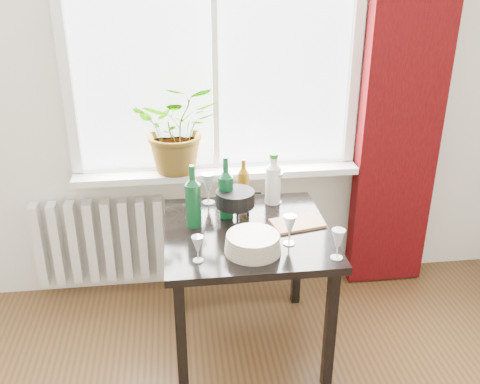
{
  "coord_description": "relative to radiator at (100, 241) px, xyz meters",
  "views": [
    {
      "loc": [
        -0.24,
        -0.87,
        2.05
      ],
      "look_at": [
        0.06,
        1.55,
        0.96
      ],
      "focal_mm": 40.0,
      "sensor_mm": 36.0,
      "label": 1
    }
  ],
  "objects": [
    {
      "name": "wineglass_front_left",
      "position": [
        0.58,
        -0.91,
        0.43
      ],
      "size": [
        0.06,
        0.06,
        0.13
      ],
      "primitive_type": null,
      "rotation": [
        0.0,
        0.0,
        0.15
      ],
      "color": "#B2BCC0",
      "rests_on": "table"
    },
    {
      "name": "window",
      "position": [
        0.75,
        0.04,
        1.22
      ],
      "size": [
        1.72,
        0.08,
        1.62
      ],
      "color": "white",
      "rests_on": "ground"
    },
    {
      "name": "wine_bottle_right",
      "position": [
        0.76,
        -0.46,
        0.53
      ],
      "size": [
        0.09,
        0.09,
        0.35
      ],
      "primitive_type": null,
      "rotation": [
        0.0,
        0.0,
        0.17
      ],
      "color": "#0B3C1D",
      "rests_on": "table"
    },
    {
      "name": "wineglass_back_left",
      "position": [
        0.68,
        -0.28,
        0.45
      ],
      "size": [
        0.1,
        0.1,
        0.18
      ],
      "primitive_type": null,
      "rotation": [
        0.0,
        0.0,
        -0.41
      ],
      "color": "#B3B8C1",
      "rests_on": "table"
    },
    {
      "name": "potted_plant",
      "position": [
        0.53,
        -0.03,
        0.74
      ],
      "size": [
        0.52,
        0.46,
        0.54
      ],
      "primitive_type": "imported",
      "rotation": [
        0.0,
        0.0,
        -0.07
      ],
      "color": "#386A1C",
      "rests_on": "windowsill"
    },
    {
      "name": "radiator",
      "position": [
        0.0,
        0.0,
        0.0
      ],
      "size": [
        0.8,
        0.1,
        0.55
      ],
      "color": "silver",
      "rests_on": "ground"
    },
    {
      "name": "wineglass_back_center",
      "position": [
        1.06,
        -0.33,
        0.46
      ],
      "size": [
        0.09,
        0.09,
        0.19
      ],
      "primitive_type": null,
      "rotation": [
        0.0,
        0.0,
        0.13
      ],
      "color": "silver",
      "rests_on": "table"
    },
    {
      "name": "tv_remote",
      "position": [
        0.86,
        -0.89,
        0.37
      ],
      "size": [
        0.06,
        0.19,
        0.02
      ],
      "primitive_type": "cube",
      "rotation": [
        0.0,
        0.0,
        -0.04
      ],
      "color": "black",
      "rests_on": "table"
    },
    {
      "name": "plate_stack",
      "position": [
        0.85,
        -0.85,
        0.4
      ],
      "size": [
        0.34,
        0.34,
        0.09
      ],
      "primitive_type": "cylinder",
      "rotation": [
        0.0,
        0.0,
        -0.27
      ],
      "color": "#BBB19B",
      "rests_on": "table"
    },
    {
      "name": "fondue_pot",
      "position": [
        0.8,
        -0.5,
        0.44
      ],
      "size": [
        0.27,
        0.24,
        0.16
      ],
      "primitive_type": null,
      "rotation": [
        0.0,
        0.0,
        0.16
      ],
      "color": "black",
      "rests_on": "table"
    },
    {
      "name": "table",
      "position": [
        0.85,
        -0.63,
        0.27
      ],
      "size": [
        0.85,
        0.85,
        0.74
      ],
      "color": "black",
      "rests_on": "ground"
    },
    {
      "name": "cleaning_bottle",
      "position": [
        1.04,
        -0.32,
        0.51
      ],
      "size": [
        0.11,
        0.11,
        0.3
      ],
      "primitive_type": null,
      "rotation": [
        0.0,
        0.0,
        0.41
      ],
      "color": "silver",
      "rests_on": "table"
    },
    {
      "name": "wineglass_front_right",
      "position": [
        1.03,
        -0.8,
        0.44
      ],
      "size": [
        0.08,
        0.08,
        0.16
      ],
      "primitive_type": null,
      "rotation": [
        0.0,
        0.0,
        -0.17
      ],
      "color": "silver",
      "rests_on": "table"
    },
    {
      "name": "curtain",
      "position": [
        1.87,
        -0.06,
        0.92
      ],
      "size": [
        0.5,
        0.12,
        2.56
      ],
      "color": "#340406",
      "rests_on": "ground"
    },
    {
      "name": "cutting_board",
      "position": [
        1.12,
        -0.61,
        0.37
      ],
      "size": [
        0.29,
        0.22,
        0.01
      ],
      "primitive_type": "cube",
      "rotation": [
        0.0,
        0.0,
        0.21
      ],
      "color": "#A56F4A",
      "rests_on": "table"
    },
    {
      "name": "windowsill",
      "position": [
        0.75,
        -0.03,
        0.44
      ],
      "size": [
        1.72,
        0.2,
        0.04
      ],
      "color": "silver",
      "rests_on": "ground"
    },
    {
      "name": "wine_bottle_left",
      "position": [
        0.58,
        -0.55,
        0.53
      ],
      "size": [
        0.09,
        0.09,
        0.34
      ],
      "primitive_type": null,
      "rotation": [
        0.0,
        0.0,
        0.14
      ],
      "color": "#0C3F1E",
      "rests_on": "table"
    },
    {
      "name": "bottle_amber",
      "position": [
        0.88,
        -0.26,
        0.49
      ],
      "size": [
        0.07,
        0.07,
        0.25
      ],
      "primitive_type": null,
      "rotation": [
        0.0,
        0.0,
        0.22
      ],
      "color": "brown",
      "rests_on": "table"
    },
    {
      "name": "wineglass_far_right",
      "position": [
        1.23,
        -0.96,
        0.44
      ],
      "size": [
        0.08,
        0.08,
        0.15
      ],
      "primitive_type": null,
      "rotation": [
        0.0,
        0.0,
        -0.34
      ],
      "color": "silver",
      "rests_on": "table"
    }
  ]
}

